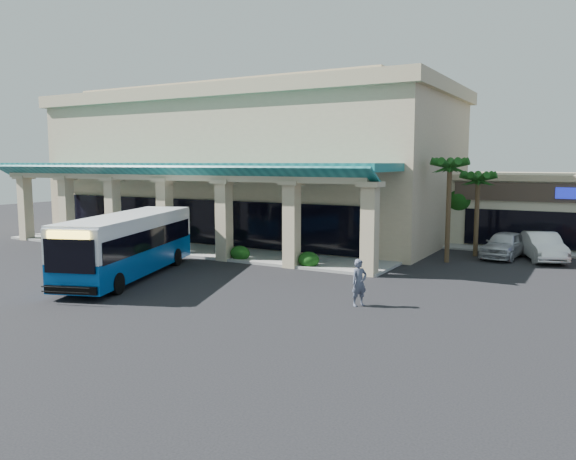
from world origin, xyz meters
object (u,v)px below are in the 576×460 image
Objects in this scene: transit_bus at (129,246)px; pedestrian at (359,283)px; car_silver at (505,245)px; car_white at (542,246)px.

pedestrian is at bearing -18.00° from transit_bus.
car_silver is at bearing 25.16° from transit_bus.
car_white is (2.05, 0.24, 0.01)m from car_silver.
car_white is at bearing 14.73° from car_silver.
transit_bus is at bearing 124.88° from pedestrian.
transit_bus is 12.23m from pedestrian.
pedestrian reaches higher than car_white.
transit_bus is 23.40m from car_white.
pedestrian is at bearing -129.88° from car_white.
transit_bus is at bearing -159.11° from car_white.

